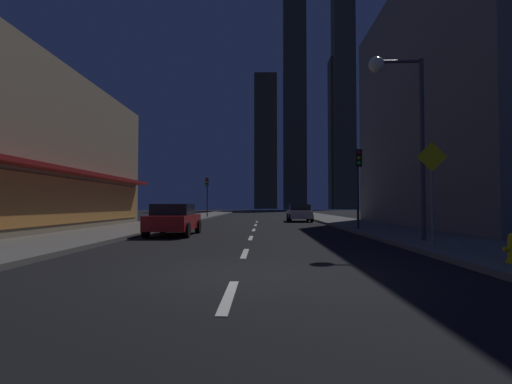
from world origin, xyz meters
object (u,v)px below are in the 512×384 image
Objects in this scene: pedestrian_crossing_sign at (432,184)px; car_parked_near at (174,219)px; car_parked_far at (299,213)px; street_lamp_right at (399,103)px; traffic_light_far_left at (207,188)px; fire_hydrant_far_left at (189,216)px; traffic_light_near_right at (358,171)px.

car_parked_near is at bearing 146.44° from pedestrian_crossing_sign.
car_parked_far is 19.65m from street_lamp_right.
traffic_light_far_left is at bearing 136.97° from car_parked_far.
traffic_light_near_right is (11.40, -13.10, 2.74)m from fire_hydrant_far_left.
car_parked_far is at bearing -2.80° from fire_hydrant_far_left.
pedestrian_crossing_sign is at bearing -84.61° from car_parked_far.
car_parked_near is 1.34× the size of pedestrian_crossing_sign.
traffic_light_far_left is 0.64× the size of street_lamp_right.
traffic_light_far_left is 31.73m from pedestrian_crossing_sign.
traffic_light_near_right is (1.90, -12.63, 2.45)m from car_parked_far.
car_parked_far is 12.69m from traffic_light_far_left.
street_lamp_right is at bearing -91.07° from traffic_light_near_right.
traffic_light_near_right is 23.82m from traffic_light_far_left.
fire_hydrant_far_left is (-9.50, 0.46, -0.29)m from car_parked_far.
car_parked_near and car_parked_far have the same top height.
car_parked_far is 1.01× the size of traffic_light_near_right.
fire_hydrant_far_left is (-2.30, 15.57, -0.29)m from car_parked_near.
fire_hydrant_far_left is at bearing 177.20° from car_parked_far.
fire_hydrant_far_left is at bearing 98.40° from car_parked_near.
car_parked_near is 11.11m from pedestrian_crossing_sign.
street_lamp_right is (1.78, -19.08, 4.33)m from car_parked_far.
car_parked_near is 15.74m from fire_hydrant_far_left.
street_lamp_right is (10.88, -27.58, 1.87)m from traffic_light_far_left.
car_parked_near is 6.48× the size of fire_hydrant_far_left.
pedestrian_crossing_sign is at bearing -89.33° from traffic_light_near_right.
car_parked_near is 1.00× the size of car_parked_far.
traffic_light_near_right is 1.00× the size of traffic_light_far_left.
pedestrian_crossing_sign is (11.10, -29.71, -1.18)m from traffic_light_far_left.
car_parked_near is 1.01× the size of traffic_light_near_right.
street_lamp_right reaches higher than traffic_light_far_left.
street_lamp_right is at bearing -60.01° from fire_hydrant_far_left.
car_parked_near is at bearing -164.79° from traffic_light_near_right.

